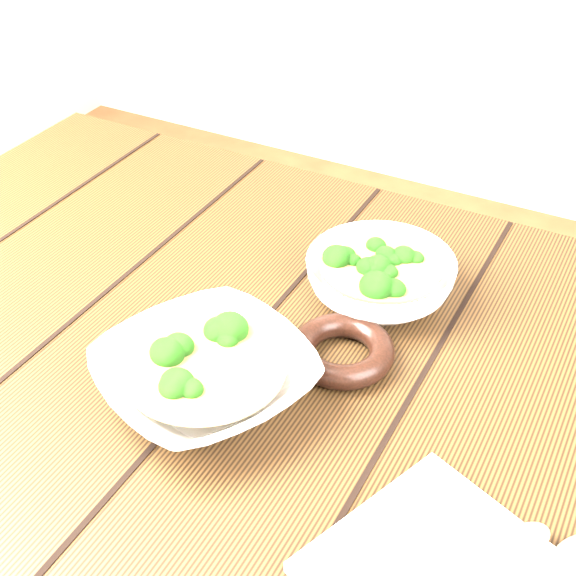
{
  "coord_description": "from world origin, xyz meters",
  "views": [
    {
      "loc": [
        0.35,
        -0.59,
        1.35
      ],
      "look_at": [
        0.01,
        0.06,
        0.8
      ],
      "focal_mm": 50.0,
      "sensor_mm": 36.0,
      "label": 1
    }
  ],
  "objects_px": {
    "soup_bowl_front": "(205,375)",
    "soup_bowl_back": "(380,277)",
    "table": "(262,422)",
    "trivet": "(342,350)"
  },
  "relations": [
    {
      "from": "table",
      "to": "trivet",
      "type": "bearing_deg",
      "value": 15.02
    },
    {
      "from": "soup_bowl_front",
      "to": "soup_bowl_back",
      "type": "xyz_separation_m",
      "value": [
        0.09,
        0.24,
        0.0
      ]
    },
    {
      "from": "table",
      "to": "soup_bowl_front",
      "type": "bearing_deg",
      "value": -97.46
    },
    {
      "from": "table",
      "to": "soup_bowl_front",
      "type": "distance_m",
      "value": 0.17
    },
    {
      "from": "soup_bowl_back",
      "to": "trivet",
      "type": "bearing_deg",
      "value": -86.11
    },
    {
      "from": "soup_bowl_front",
      "to": "soup_bowl_back",
      "type": "distance_m",
      "value": 0.26
    },
    {
      "from": "soup_bowl_front",
      "to": "trivet",
      "type": "bearing_deg",
      "value": 48.43
    },
    {
      "from": "table",
      "to": "trivet",
      "type": "xyz_separation_m",
      "value": [
        0.09,
        0.02,
        0.13
      ]
    },
    {
      "from": "table",
      "to": "soup_bowl_front",
      "type": "height_order",
      "value": "soup_bowl_front"
    },
    {
      "from": "soup_bowl_front",
      "to": "trivet",
      "type": "relative_size",
      "value": 2.44
    }
  ]
}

